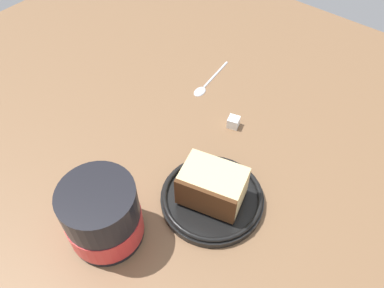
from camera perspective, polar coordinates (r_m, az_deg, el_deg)
ground_plane at (r=61.92cm, az=-5.70°, el=-4.99°), size 123.09×123.09×3.67cm
small_plate at (r=56.25cm, az=3.07°, el=-8.13°), size 15.34×15.34×1.81cm
cake_slice at (r=53.40cm, az=3.10°, el=-6.50°), size 10.20×8.44×5.91cm
tea_mug at (r=51.72cm, az=-13.44°, el=-10.61°), size 12.79×10.18×10.17cm
teaspoon at (r=73.90cm, az=2.02°, el=9.00°), size 2.70×12.32×0.80cm
sugar_cube at (r=66.09cm, az=6.31°, el=3.33°), size 2.36×2.36×1.89cm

